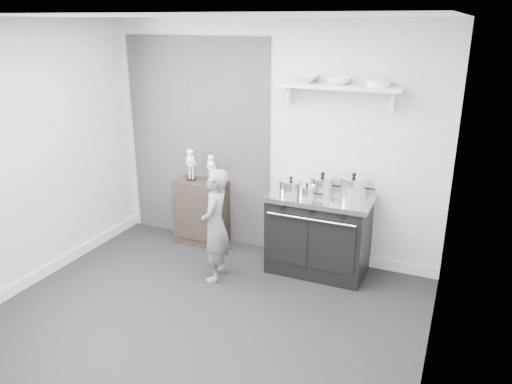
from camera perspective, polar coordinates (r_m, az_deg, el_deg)
ground at (r=4.82m, az=-6.81°, el=-14.72°), size 4.00×4.00×0.00m
room_shell at (r=4.31m, az=-7.70°, el=5.05°), size 4.02×3.62×2.71m
wall_shelf at (r=5.30m, az=9.38°, el=11.67°), size 1.30×0.26×0.24m
stove at (r=5.55m, az=7.19°, el=-4.63°), size 1.12×0.70×0.90m
side_cabinet at (r=6.25m, az=-6.21°, el=-2.29°), size 0.62×0.36×0.81m
child at (r=5.29m, az=-4.67°, el=-3.82°), size 0.37×0.50×1.23m
pot_front_left at (r=5.38m, az=4.01°, el=0.63°), size 0.33×0.25×0.19m
pot_back_left at (r=5.48m, az=7.59°, el=0.96°), size 0.36×0.28×0.22m
pot_back_right at (r=5.40m, az=11.07°, el=0.67°), size 0.37×0.29×0.25m
pot_front_center at (r=5.27m, az=5.84°, el=0.05°), size 0.26×0.18×0.16m
skeleton_full at (r=6.11m, az=-7.48°, el=3.41°), size 0.13×0.08×0.45m
skeleton_torso at (r=5.98m, az=-5.16°, el=2.90°), size 0.11×0.07×0.40m
bowl_large at (r=5.40m, az=5.27°, el=12.74°), size 0.34×0.34×0.08m
bowl_small at (r=5.29m, az=9.35°, el=12.40°), size 0.24×0.24×0.07m
plate_stack at (r=5.21m, az=13.79°, el=11.93°), size 0.24×0.24×0.06m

